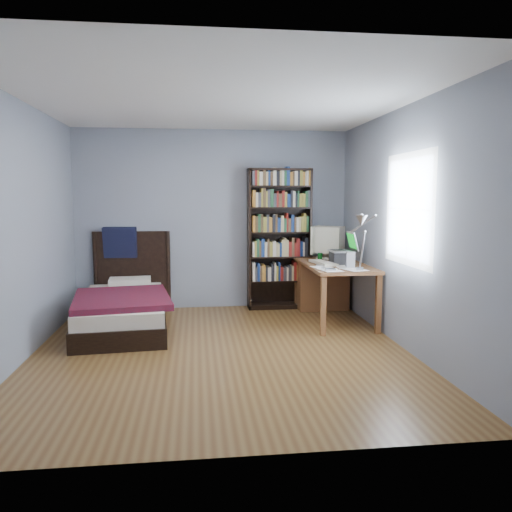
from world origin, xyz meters
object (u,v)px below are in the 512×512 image
at_px(crt_monitor, 328,240).
at_px(desk, 324,281).
at_px(bookshelf, 279,239).
at_px(laptop, 341,255).
at_px(bed, 124,306).
at_px(speaker, 350,260).
at_px(keyboard, 323,263).
at_px(desk_lamp, 361,226).
at_px(soda_can, 320,257).

bearing_deg(crt_monitor, desk, -148.08).
bearing_deg(bookshelf, desk, -26.55).
distance_m(laptop, bed, 2.78).
xyz_separation_m(desk, bookshelf, (-0.59, 0.29, 0.57)).
distance_m(speaker, bookshelf, 1.38).
height_order(speaker, bookshelf, bookshelf).
height_order(desk, bed, bed).
bearing_deg(desk, keyboard, -106.79).
bearing_deg(laptop, crt_monitor, 94.21).
bearing_deg(desk_lamp, crt_monitor, 87.72).
xyz_separation_m(desk, bed, (-2.63, -0.51, -0.16)).
relative_size(desk, desk_lamp, 2.41).
relative_size(desk, soda_can, 14.09).
distance_m(crt_monitor, speaker, 0.95).
bearing_deg(bed, crt_monitor, 11.32).
relative_size(crt_monitor, speaker, 2.77).
relative_size(crt_monitor, bed, 0.26).
height_order(desk_lamp, soda_can, desk_lamp).
bearing_deg(bookshelf, bed, -158.62).
bearing_deg(desk, crt_monitor, 31.92).
distance_m(crt_monitor, bookshelf, 0.68).
xyz_separation_m(laptop, bed, (-2.72, -0.00, -0.59)).
distance_m(desk, keyboard, 0.65).
height_order(desk, desk_lamp, desk_lamp).
bearing_deg(bed, desk_lamp, -21.75).
distance_m(laptop, soda_can, 0.33).
height_order(laptop, desk_lamp, desk_lamp).
height_order(laptop, keyboard, laptop).
height_order(keyboard, bookshelf, bookshelf).
relative_size(bookshelf, bed, 0.93).
bearing_deg(keyboard, desk_lamp, -94.06).
bearing_deg(crt_monitor, bed, -168.68).
bearing_deg(desk, soda_can, -116.74).
height_order(desk, soda_can, soda_can).
relative_size(crt_monitor, bookshelf, 0.28).
bearing_deg(bookshelf, soda_can, -51.04).
bearing_deg(keyboard, bookshelf, 105.39).
distance_m(desk_lamp, bookshelf, 1.95).
xyz_separation_m(desk_lamp, soda_can, (-0.11, 1.29, -0.48)).
xyz_separation_m(laptop, bookshelf, (-0.67, 0.80, 0.14)).
bearing_deg(soda_can, speaker, -72.17).
xyz_separation_m(desk, laptop, (0.08, -0.51, 0.43)).
height_order(soda_can, bed, bed).
distance_m(desk, bed, 2.69).
relative_size(keyboard, bed, 0.22).
distance_m(desk_lamp, soda_can, 1.38).
height_order(desk_lamp, bed, desk_lamp).
height_order(desk, laptop, laptop).
bearing_deg(laptop, soda_can, 131.56).
bearing_deg(keyboard, speaker, -70.10).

